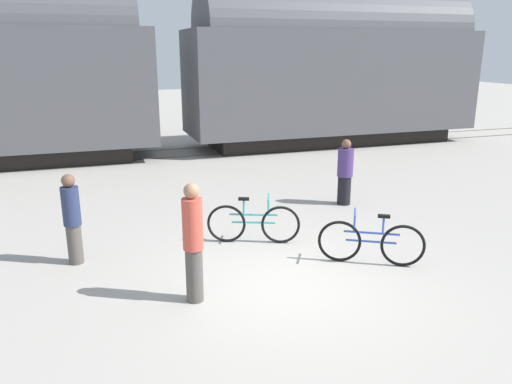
# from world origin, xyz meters

# --- Properties ---
(ground_plane) EXTENTS (80.00, 80.00, 0.00)m
(ground_plane) POSITION_xyz_m (0.00, 0.00, 0.00)
(ground_plane) COLOR #A8A399
(freight_train) EXTENTS (23.31, 3.13, 5.70)m
(freight_train) POSITION_xyz_m (-0.00, 10.78, 2.99)
(freight_train) COLOR black
(freight_train) RESTS_ON ground_plane
(rail_near) EXTENTS (35.31, 0.07, 0.01)m
(rail_near) POSITION_xyz_m (0.00, 10.06, 0.01)
(rail_near) COLOR #4C4238
(rail_near) RESTS_ON ground_plane
(rail_far) EXTENTS (35.31, 0.07, 0.01)m
(rail_far) POSITION_xyz_m (0.00, 11.49, 0.01)
(rail_far) COLOR #4C4238
(rail_far) RESTS_ON ground_plane
(bicycle_blue) EXTENTS (1.58, 0.94, 0.92)m
(bicycle_blue) POSITION_xyz_m (1.57, 0.24, 0.39)
(bicycle_blue) COLOR black
(bicycle_blue) RESTS_ON ground_plane
(bicycle_teal) EXTENTS (1.65, 0.70, 0.91)m
(bicycle_teal) POSITION_xyz_m (-0.01, 1.80, 0.39)
(bicycle_teal) COLOR black
(bicycle_teal) RESTS_ON ground_plane
(person_in_navy) EXTENTS (0.29, 0.29, 1.58)m
(person_in_navy) POSITION_xyz_m (-3.19, 1.89, 0.80)
(person_in_navy) COLOR #514C47
(person_in_navy) RESTS_ON ground_plane
(person_in_purple) EXTENTS (0.37, 0.37, 1.55)m
(person_in_purple) POSITION_xyz_m (2.80, 3.45, 0.77)
(person_in_purple) COLOR black
(person_in_purple) RESTS_ON ground_plane
(person_in_red) EXTENTS (0.29, 0.29, 1.78)m
(person_in_red) POSITION_xyz_m (-1.54, -0.08, 0.91)
(person_in_red) COLOR #514C47
(person_in_red) RESTS_ON ground_plane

